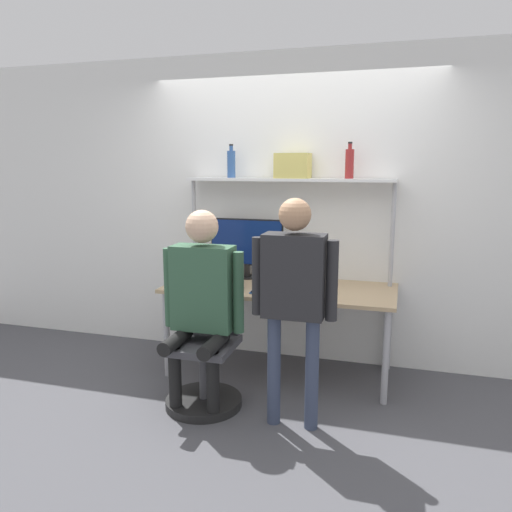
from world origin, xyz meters
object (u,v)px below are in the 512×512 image
office_chair (205,366)px  person_seated (201,293)px  bottle_red (350,163)px  bottle_blue (231,163)px  laptop (224,282)px  monitor (247,245)px  storage_box (293,166)px  cell_phone (256,291)px  person_standing (294,286)px

office_chair → person_seated: size_ratio=0.65×
bottle_red → bottle_blue: bearing=180.0°
laptop → office_chair: 0.72m
monitor → storage_box: bearing=4.7°
monitor → storage_box: 0.80m
office_chair → bottle_red: 1.97m
cell_phone → bottle_blue: bearing=126.8°
person_standing → storage_box: (-0.26, 1.10, 0.76)m
person_seated → storage_box: storage_box is taller
person_standing → cell_phone: bearing=125.8°
person_seated → bottle_red: (0.90, 1.01, 0.90)m
monitor → bottle_red: size_ratio=2.25×
bottle_red → storage_box: bearing=180.0°
person_seated → bottle_blue: (-0.12, 1.01, 0.90)m
office_chair → bottle_red: (0.90, 0.97, 1.47)m
cell_phone → person_seated: (-0.25, -0.52, 0.10)m
person_seated → storage_box: bearing=67.3°
cell_phone → person_seated: size_ratio=0.10×
monitor → person_seated: size_ratio=0.46×
monitor → laptop: (-0.05, -0.44, -0.24)m
office_chair → laptop: bearing=93.1°
monitor → bottle_red: bottle_red is taller
office_chair → bottle_red: bearing=47.3°
monitor → bottle_blue: bearing=167.4°
bottle_red → office_chair: bearing=-132.7°
cell_phone → bottle_red: (0.65, 0.50, 1.00)m
storage_box → person_standing: bearing=-76.8°
monitor → bottle_blue: bottle_blue is taller
person_seated → person_standing: person_standing is taller
bottle_blue → storage_box: size_ratio=1.01×
office_chair → bottle_blue: (-0.12, 0.97, 1.46)m
person_standing → storage_box: bearing=103.2°
office_chair → storage_box: bearing=66.3°
person_seated → storage_box: size_ratio=5.06×
person_standing → bottle_blue: bearing=126.3°
bottle_blue → person_standing: bearing=-53.7°
bottle_red → storage_box: size_ratio=1.04×
monitor → person_seated: 1.00m
person_seated → person_standing: bearing=-7.1°
cell_phone → person_standing: size_ratio=0.10×
monitor → person_seated: (-0.02, -0.98, -0.19)m
laptop → bottle_blue: size_ratio=1.05×
cell_phone → person_seated: 0.58m
monitor → storage_box: (0.40, 0.03, 0.69)m
cell_phone → bottle_red: 1.29m
laptop → cell_phone: bearing=-5.2°
office_chair → cell_phone: bearing=62.3°
person_standing → monitor: bearing=121.7°
monitor → office_chair: bearing=-91.4°
office_chair → bottle_blue: bearing=97.2°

